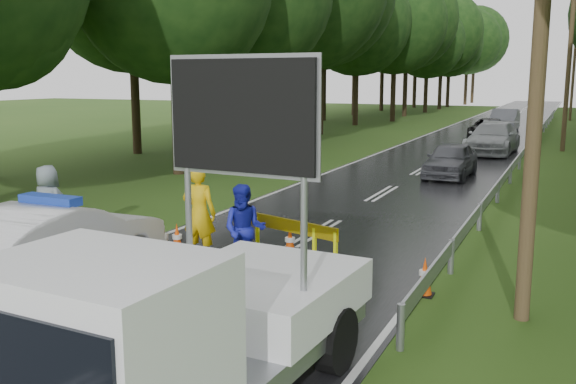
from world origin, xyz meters
The scene contains 19 objects.
ground centered at (0.00, 0.00, 0.00)m, with size 160.00×160.00×0.00m, color #294B15.
road centered at (0.00, 30.00, 0.01)m, with size 7.00×140.00×0.02m, color black.
guardrail centered at (3.70, 29.67, 0.55)m, with size 0.12×60.06×0.70m.
utility_pole_mid centered at (5.20, 28.00, 5.06)m, with size 1.40×0.24×10.00m.
utility_pole_far centered at (5.20, 54.00, 5.06)m, with size 1.40×0.24×10.00m.
police_sedan centered at (-2.80, 0.01, 0.81)m, with size 1.80×4.93×1.78m.
work_truck centered at (1.95, -2.93, 1.12)m, with size 2.58×5.29×4.11m.
barrier centered at (0.61, 2.77, 0.83)m, with size 2.56×0.85×1.10m.
officer centered at (-1.38, 2.74, 1.03)m, with size 0.75×0.50×2.07m, color #E6B80C.
civilian centered at (-0.06, 2.32, 0.91)m, with size 0.88×0.69×1.81m, color #1A20A9.
bystander_right centered at (-5.35, 2.50, 0.94)m, with size 0.91×0.60×1.87m, color gray.
queue_car_first centered at (1.42, 16.56, 0.69)m, with size 1.62×4.03×1.37m, color #414248.
queue_car_second centered at (1.94, 25.35, 0.79)m, with size 2.21×5.43×1.58m, color #A0A3A7.
queue_car_third centered at (0.80, 32.89, 0.65)m, with size 2.17×4.71×1.31m, color black.
queue_car_fourth centered at (1.14, 38.89, 0.81)m, with size 1.72×4.93×1.63m, color #414349.
cone_center centered at (0.50, 0.99, 0.31)m, with size 0.30×0.30×0.64m.
cone_far centered at (0.35, 3.61, 0.36)m, with size 0.35×0.35×0.74m.
cone_left_mid centered at (-2.00, 2.81, 0.36)m, with size 0.35×0.35×0.75m.
cone_right centered at (3.50, 2.50, 0.34)m, with size 0.33×0.33×0.71m.
Camera 1 is at (5.80, -8.60, 3.90)m, focal length 40.00 mm.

